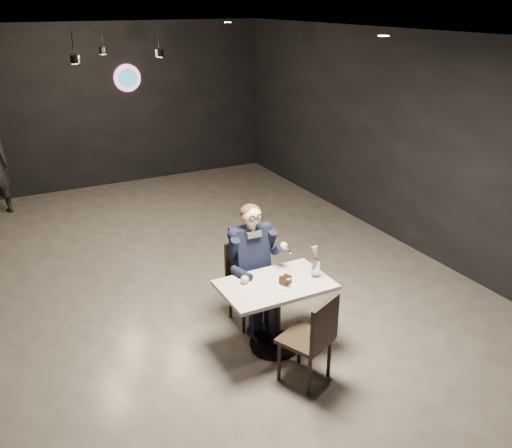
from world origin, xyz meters
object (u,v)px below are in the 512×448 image
chair_far (250,285)px  seated_man (250,264)px  sundae_glass (316,268)px  main_table (275,315)px  chair_near (305,337)px

chair_far → seated_man: seated_man is taller
seated_man → sundae_glass: bearing=-54.6°
main_table → chair_far: 0.56m
chair_near → sundae_glass: size_ratio=4.95×
main_table → chair_near: size_ratio=1.20×
sundae_glass → main_table: bearing=172.1°
chair_far → chair_near: bearing=-90.0°
chair_far → chair_near: same height
sundae_glass → chair_near: bearing=-130.2°
chair_far → sundae_glass: 0.84m
chair_far → sundae_glass: size_ratio=4.95×
chair_near → seated_man: 1.15m
chair_far → chair_near: 1.12m
chair_far → main_table: bearing=-90.0°
main_table → chair_near: (-0.00, -0.57, 0.09)m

